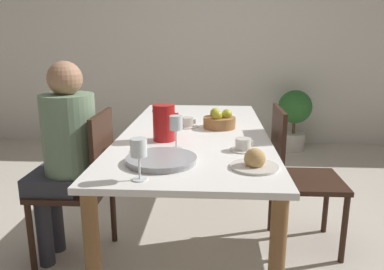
# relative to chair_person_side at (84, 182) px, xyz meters

# --- Properties ---
(ground_plane) EXTENTS (20.00, 20.00, 0.00)m
(ground_plane) POSITION_rel_chair_person_side_xyz_m (0.64, 0.29, -0.49)
(ground_plane) COLOR beige
(wall_back) EXTENTS (10.00, 0.06, 2.60)m
(wall_back) POSITION_rel_chair_person_side_xyz_m (0.64, 2.75, 0.81)
(wall_back) COLOR silver
(wall_back) RESTS_ON ground_plane
(dining_table) EXTENTS (0.90, 1.95, 0.73)m
(dining_table) POSITION_rel_chair_person_side_xyz_m (0.64, 0.29, 0.15)
(dining_table) COLOR white
(dining_table) RESTS_ON ground_plane
(chair_person_side) EXTENTS (0.42, 0.42, 0.90)m
(chair_person_side) POSITION_rel_chair_person_side_xyz_m (0.00, 0.00, 0.00)
(chair_person_side) COLOR #331E14
(chair_person_side) RESTS_ON ground_plane
(chair_opposite) EXTENTS (0.42, 0.42, 0.90)m
(chair_opposite) POSITION_rel_chair_person_side_xyz_m (1.28, 0.21, 0.00)
(chair_opposite) COLOR #331E14
(chair_opposite) RESTS_ON ground_plane
(person_seated) EXTENTS (0.39, 0.41, 1.19)m
(person_seated) POSITION_rel_chair_person_side_xyz_m (-0.09, -0.02, 0.22)
(person_seated) COLOR #33333D
(person_seated) RESTS_ON ground_plane
(red_pitcher) EXTENTS (0.15, 0.13, 0.21)m
(red_pitcher) POSITION_rel_chair_person_side_xyz_m (0.47, 0.06, 0.35)
(red_pitcher) COLOR red
(red_pitcher) RESTS_ON dining_table
(wine_glass_water) EXTENTS (0.07, 0.07, 0.18)m
(wine_glass_water) POSITION_rel_chair_person_side_xyz_m (0.56, -0.11, 0.38)
(wine_glass_water) COLOR white
(wine_glass_water) RESTS_ON dining_table
(wine_glass_juice) EXTENTS (0.07, 0.07, 0.18)m
(wine_glass_juice) POSITION_rel_chair_person_side_xyz_m (0.46, -0.57, 0.37)
(wine_glass_juice) COLOR white
(wine_glass_juice) RESTS_ON dining_table
(teacup_near_person) EXTENTS (0.14, 0.14, 0.07)m
(teacup_near_person) POSITION_rel_chair_person_side_xyz_m (0.92, -0.12, 0.27)
(teacup_near_person) COLOR silver
(teacup_near_person) RESTS_ON dining_table
(teacup_across) EXTENTS (0.14, 0.14, 0.07)m
(teacup_across) POSITION_rel_chair_person_side_xyz_m (0.59, 0.41, 0.27)
(teacup_across) COLOR silver
(teacup_across) RESTS_ON dining_table
(serving_tray) EXTENTS (0.34, 0.34, 0.03)m
(serving_tray) POSITION_rel_chair_person_side_xyz_m (0.51, -0.34, 0.26)
(serving_tray) COLOR #9E9EA3
(serving_tray) RESTS_ON dining_table
(bread_plate) EXTENTS (0.22, 0.22, 0.10)m
(bread_plate) POSITION_rel_chair_person_side_xyz_m (0.95, -0.39, 0.27)
(bread_plate) COLOR silver
(bread_plate) RESTS_ON dining_table
(fruit_bowl) EXTENTS (0.21, 0.21, 0.13)m
(fruit_bowl) POSITION_rel_chair_person_side_xyz_m (0.80, 0.40, 0.29)
(fruit_bowl) COLOR #9E6B3D
(fruit_bowl) RESTS_ON dining_table
(potted_plant) EXTENTS (0.39, 0.39, 0.73)m
(potted_plant) POSITION_rel_chair_person_side_xyz_m (1.72, 2.42, -0.05)
(potted_plant) COLOR beige
(potted_plant) RESTS_ON ground_plane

